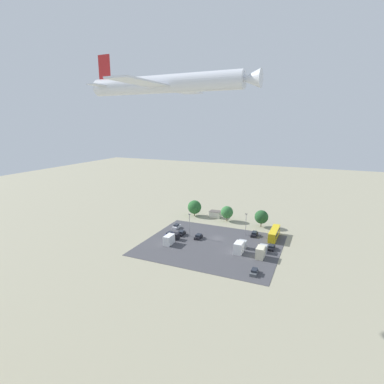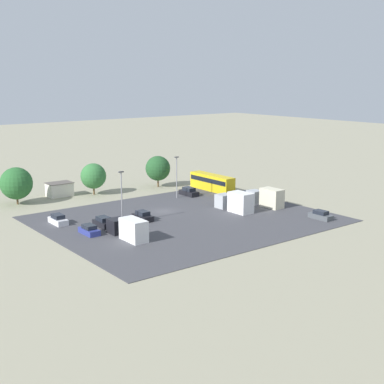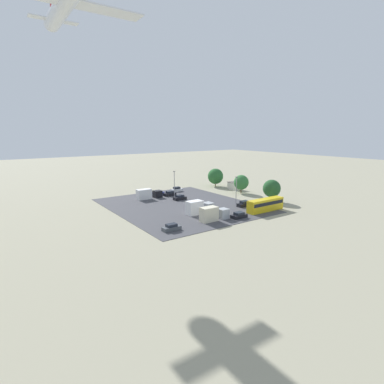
# 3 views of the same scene
# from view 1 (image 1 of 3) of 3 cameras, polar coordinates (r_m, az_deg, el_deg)

# --- Properties ---
(ground_plane) EXTENTS (400.00, 400.00, 0.00)m
(ground_plane) POSITION_cam_1_polar(r_m,az_deg,el_deg) (110.13, 4.87, -8.81)
(ground_plane) COLOR gray
(parking_lot_surface) EXTENTS (45.73, 38.46, 0.08)m
(parking_lot_surface) POSITION_cam_1_polar(r_m,az_deg,el_deg) (104.39, 3.67, -10.02)
(parking_lot_surface) COLOR #424247
(parking_lot_surface) RESTS_ON ground
(shed_building) EXTENTS (4.98, 3.66, 2.79)m
(shed_building) POSITION_cam_1_polar(r_m,az_deg,el_deg) (133.49, 4.48, -4.22)
(shed_building) COLOR silver
(shed_building) RESTS_ON ground
(bus) EXTENTS (2.54, 11.88, 3.37)m
(bus) POSITION_cam_1_polar(r_m,az_deg,el_deg) (113.37, 15.38, -7.57)
(bus) COLOR gold
(bus) RESTS_ON ground
(parked_car_0) EXTENTS (1.91, 4.11, 1.59)m
(parked_car_0) POSITION_cam_1_polar(r_m,az_deg,el_deg) (109.34, 1.24, -8.51)
(parked_car_0) COLOR black
(parked_car_0) RESTS_ON ground
(parked_car_1) EXTENTS (1.80, 4.23, 1.62)m
(parked_car_1) POSITION_cam_1_polar(r_m,az_deg,el_deg) (119.68, -2.97, -6.58)
(parked_car_1) COLOR silver
(parked_car_1) RESTS_ON ground
(parked_car_2) EXTENTS (1.81, 4.10, 1.47)m
(parked_car_2) POSITION_cam_1_polar(r_m,az_deg,el_deg) (112.16, -4.31, -8.00)
(parked_car_2) COLOR navy
(parked_car_2) RESTS_ON ground
(parked_car_3) EXTENTS (1.94, 4.49, 1.65)m
(parked_car_3) POSITION_cam_1_polar(r_m,az_deg,el_deg) (113.97, 11.79, -7.86)
(parked_car_3) COLOR black
(parked_car_3) RESTS_ON ground
(parked_car_4) EXTENTS (1.78, 4.15, 1.47)m
(parked_car_4) POSITION_cam_1_polar(r_m,az_deg,el_deg) (87.31, 11.79, -14.66)
(parked_car_4) COLOR #4C5156
(parked_car_4) RESTS_ON ground
(parked_car_5) EXTENTS (1.99, 4.20, 1.50)m
(parked_car_5) POSITION_cam_1_polar(r_m,az_deg,el_deg) (103.91, 14.88, -10.17)
(parked_car_5) COLOR black
(parked_car_5) RESTS_ON ground
(parked_car_6) EXTENTS (1.96, 4.12, 1.63)m
(parked_car_6) POSITION_cam_1_polar(r_m,az_deg,el_deg) (112.52, -2.02, -7.87)
(parked_car_6) COLOR black
(parked_car_6) RESTS_ON ground
(parked_truck_0) EXTENTS (2.36, 8.43, 3.23)m
(parked_truck_0) POSITION_cam_1_polar(r_m,az_deg,el_deg) (105.60, -4.05, -8.86)
(parked_truck_0) COLOR black
(parked_truck_0) RESTS_ON ground
(parked_truck_1) EXTENTS (2.60, 7.80, 3.59)m
(parked_truck_1) POSITION_cam_1_polar(r_m,az_deg,el_deg) (99.81, 9.10, -10.24)
(parked_truck_1) COLOR #ADB2B7
(parked_truck_1) RESTS_ON ground
(parked_truck_2) EXTENTS (2.35, 7.78, 3.52)m
(parked_truck_2) POSITION_cam_1_polar(r_m,az_deg,el_deg) (97.74, 13.05, -10.96)
(parked_truck_2) COLOR #ADB2B7
(parked_truck_2) RESTS_ON ground
(tree_near_shed) EXTENTS (5.43, 5.43, 6.86)m
(tree_near_shed) POSITION_cam_1_polar(r_m,az_deg,el_deg) (123.39, 13.08, -4.65)
(tree_near_shed) COLOR brown
(tree_near_shed) RESTS_ON ground
(tree_apron_mid) EXTENTS (6.11, 6.11, 7.08)m
(tree_apron_mid) POSITION_cam_1_polar(r_m,az_deg,el_deg) (134.40, 0.48, -2.89)
(tree_apron_mid) COLOR brown
(tree_apron_mid) RESTS_ON ground
(tree_apron_far) EXTENTS (5.21, 5.21, 6.47)m
(tree_apron_far) POSITION_cam_1_polar(r_m,az_deg,el_deg) (128.28, 6.68, -3.84)
(tree_apron_far) COLOR brown
(tree_apron_far) RESTS_ON ground
(light_pole_lot_centre) EXTENTS (0.90, 0.28, 8.27)m
(light_pole_lot_centre) POSITION_cam_1_polar(r_m,az_deg,el_deg) (113.05, 10.23, -5.88)
(light_pole_lot_centre) COLOR gray
(light_pole_lot_centre) RESTS_ON ground
(light_pole_lot_edge) EXTENTS (0.90, 0.28, 8.69)m
(light_pole_lot_edge) POSITION_cam_1_polar(r_m,az_deg,el_deg) (109.60, -0.50, -6.16)
(light_pole_lot_edge) COLOR gray
(light_pole_lot_edge) RESTS_ON ground
(airplane) EXTENTS (41.22, 34.06, 9.68)m
(airplane) POSITION_cam_1_polar(r_m,az_deg,el_deg) (71.84, -4.49, 19.86)
(airplane) COLOR silver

